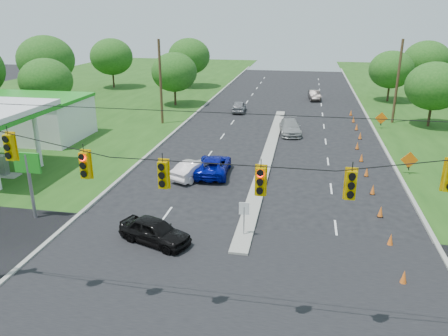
% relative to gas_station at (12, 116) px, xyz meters
% --- Properties ---
extents(ground, '(160.00, 160.00, 0.00)m').
position_rel_gas_station_xyz_m(ground, '(23.64, -20.24, -2.58)').
color(ground, black).
rests_on(ground, ground).
extents(cross_street, '(160.00, 14.00, 0.02)m').
position_rel_gas_station_xyz_m(cross_street, '(23.64, -20.24, -2.58)').
color(cross_street, black).
rests_on(cross_street, ground).
extents(curb_left, '(0.25, 110.00, 0.16)m').
position_rel_gas_station_xyz_m(curb_left, '(13.54, 9.76, -2.58)').
color(curb_left, gray).
rests_on(curb_left, ground).
extents(curb_right, '(0.25, 110.00, 0.16)m').
position_rel_gas_station_xyz_m(curb_right, '(33.74, 9.76, -2.58)').
color(curb_right, gray).
rests_on(curb_right, ground).
extents(median, '(1.00, 34.00, 0.18)m').
position_rel_gas_station_xyz_m(median, '(23.64, 0.76, -2.58)').
color(median, gray).
rests_on(median, ground).
extents(median_sign, '(0.55, 0.06, 2.05)m').
position_rel_gas_station_xyz_m(median_sign, '(23.64, -14.24, -1.11)').
color(median_sign, gray).
rests_on(median_sign, ground).
extents(signal_span, '(25.60, 0.32, 9.00)m').
position_rel_gas_station_xyz_m(signal_span, '(23.59, -21.24, 2.40)').
color(signal_span, '#422D1C').
rests_on(signal_span, ground).
extents(utility_pole_far_left, '(0.28, 0.28, 9.00)m').
position_rel_gas_station_xyz_m(utility_pole_far_left, '(11.14, 9.76, 1.92)').
color(utility_pole_far_left, '#422D1C').
rests_on(utility_pole_far_left, ground).
extents(utility_pole_far_right, '(0.28, 0.28, 9.00)m').
position_rel_gas_station_xyz_m(utility_pole_far_right, '(36.14, 14.76, 1.92)').
color(utility_pole_far_right, '#422D1C').
rests_on(utility_pole_far_right, ground).
extents(gas_station, '(18.40, 19.70, 5.20)m').
position_rel_gas_station_xyz_m(gas_station, '(0.00, 0.00, 0.00)').
color(gas_station, white).
rests_on(gas_station, ground).
extents(cone_0, '(0.32, 0.32, 0.70)m').
position_rel_gas_station_xyz_m(cone_0, '(31.33, -17.24, -2.23)').
color(cone_0, orange).
rests_on(cone_0, ground).
extents(cone_1, '(0.32, 0.32, 0.70)m').
position_rel_gas_station_xyz_m(cone_1, '(31.33, -13.74, -2.23)').
color(cone_1, orange).
rests_on(cone_1, ground).
extents(cone_2, '(0.32, 0.32, 0.70)m').
position_rel_gas_station_xyz_m(cone_2, '(31.33, -10.24, -2.23)').
color(cone_2, orange).
rests_on(cone_2, ground).
extents(cone_3, '(0.32, 0.32, 0.70)m').
position_rel_gas_station_xyz_m(cone_3, '(31.33, -6.74, -2.23)').
color(cone_3, orange).
rests_on(cone_3, ground).
extents(cone_4, '(0.32, 0.32, 0.70)m').
position_rel_gas_station_xyz_m(cone_4, '(31.33, -3.24, -2.23)').
color(cone_4, orange).
rests_on(cone_4, ground).
extents(cone_5, '(0.32, 0.32, 0.70)m').
position_rel_gas_station_xyz_m(cone_5, '(31.33, 0.26, -2.23)').
color(cone_5, orange).
rests_on(cone_5, ground).
extents(cone_6, '(0.32, 0.32, 0.70)m').
position_rel_gas_station_xyz_m(cone_6, '(31.33, 3.76, -2.23)').
color(cone_6, orange).
rests_on(cone_6, ground).
extents(cone_7, '(0.32, 0.32, 0.70)m').
position_rel_gas_station_xyz_m(cone_7, '(31.93, 7.26, -2.23)').
color(cone_7, orange).
rests_on(cone_7, ground).
extents(cone_8, '(0.32, 0.32, 0.70)m').
position_rel_gas_station_xyz_m(cone_8, '(31.93, 10.76, -2.23)').
color(cone_8, orange).
rests_on(cone_8, ground).
extents(cone_9, '(0.32, 0.32, 0.70)m').
position_rel_gas_station_xyz_m(cone_9, '(31.93, 14.26, -2.23)').
color(cone_9, orange).
rests_on(cone_9, ground).
extents(cone_10, '(0.32, 0.32, 0.70)m').
position_rel_gas_station_xyz_m(cone_10, '(31.93, 17.76, -2.23)').
color(cone_10, orange).
rests_on(cone_10, ground).
extents(work_sign_1, '(1.27, 0.58, 1.37)m').
position_rel_gas_station_xyz_m(work_sign_1, '(34.44, -2.24, -1.48)').
color(work_sign_1, black).
rests_on(work_sign_1, ground).
extents(work_sign_2, '(1.27, 0.58, 1.37)m').
position_rel_gas_station_xyz_m(work_sign_2, '(34.44, 11.76, -1.48)').
color(work_sign_2, black).
rests_on(work_sign_2, ground).
extents(tree_2, '(5.88, 5.88, 6.86)m').
position_rel_gas_station_xyz_m(tree_2, '(-2.36, 9.76, 1.76)').
color(tree_2, black).
rests_on(tree_2, ground).
extents(tree_3, '(7.56, 7.56, 8.82)m').
position_rel_gas_station_xyz_m(tree_3, '(-8.36, 19.76, 3.00)').
color(tree_3, black).
rests_on(tree_3, ground).
extents(tree_4, '(6.72, 6.72, 7.84)m').
position_rel_gas_station_xyz_m(tree_4, '(-4.36, 31.76, 2.38)').
color(tree_4, black).
rests_on(tree_4, ground).
extents(tree_5, '(5.88, 5.88, 6.86)m').
position_rel_gas_station_xyz_m(tree_5, '(9.64, 19.76, 1.76)').
color(tree_5, black).
rests_on(tree_5, ground).
extents(tree_6, '(6.72, 6.72, 7.84)m').
position_rel_gas_station_xyz_m(tree_6, '(7.64, 34.76, 2.38)').
color(tree_6, black).
rests_on(tree_6, ground).
extents(tree_9, '(5.88, 5.88, 6.86)m').
position_rel_gas_station_xyz_m(tree_9, '(39.64, 13.76, 1.76)').
color(tree_9, black).
rests_on(tree_9, ground).
extents(tree_11, '(6.72, 6.72, 7.84)m').
position_rel_gas_station_xyz_m(tree_11, '(43.64, 34.76, 2.38)').
color(tree_11, black).
rests_on(tree_11, ground).
extents(tree_12, '(5.88, 5.88, 6.86)m').
position_rel_gas_station_xyz_m(tree_12, '(37.64, 27.76, 1.76)').
color(tree_12, black).
rests_on(tree_12, ground).
extents(black_sedan, '(4.35, 2.93, 1.38)m').
position_rel_gas_station_xyz_m(black_sedan, '(19.11, -15.73, -1.89)').
color(black_sedan, black).
rests_on(black_sedan, ground).
extents(white_sedan, '(3.00, 4.29, 1.34)m').
position_rel_gas_station_xyz_m(white_sedan, '(18.79, -5.91, -1.90)').
color(white_sedan, white).
rests_on(white_sedan, ground).
extents(blue_pickup, '(2.63, 5.15, 1.39)m').
position_rel_gas_station_xyz_m(blue_pickup, '(19.97, -4.87, -1.88)').
color(blue_pickup, '#030B90').
rests_on(blue_pickup, ground).
extents(silver_car_far, '(2.57, 5.10, 1.42)m').
position_rel_gas_station_xyz_m(silver_car_far, '(25.16, 8.01, -1.87)').
color(silver_car_far, gray).
rests_on(silver_car_far, ground).
extents(silver_car_oncoming, '(1.87, 4.09, 1.36)m').
position_rel_gas_station_xyz_m(silver_car_oncoming, '(18.50, 17.30, -1.90)').
color(silver_car_oncoming, gray).
rests_on(silver_car_oncoming, ground).
extents(dark_car_receding, '(1.88, 4.22, 1.35)m').
position_rel_gas_station_xyz_m(dark_car_receding, '(27.70, 27.06, -1.90)').
color(dark_car_receding, '#282423').
rests_on(dark_car_receding, ground).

